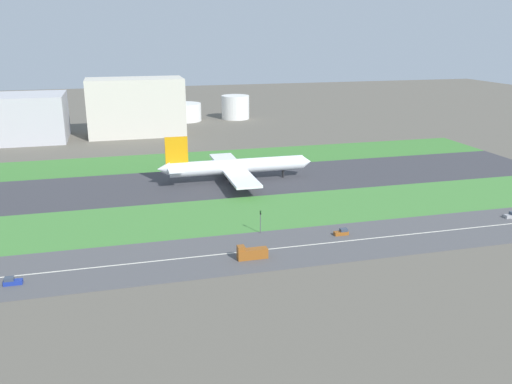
{
  "coord_description": "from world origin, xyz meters",
  "views": [
    {
      "loc": [
        -44.18,
        -208.07,
        60.05
      ],
      "look_at": [
        1.3,
        -36.5,
        6.0
      ],
      "focal_mm": 37.36,
      "sensor_mm": 36.0,
      "label": 1
    }
  ],
  "objects_px": {
    "car_1": "(342,232)",
    "hangar_building": "(136,107)",
    "car_2": "(12,281)",
    "fuel_tank_centre": "(235,107)",
    "airliner": "(234,167)",
    "truck_0": "(251,253)",
    "fuel_tank_west": "(184,112)",
    "traffic_light": "(260,220)",
    "car_0": "(511,215)",
    "terminal_building": "(32,117)"
  },
  "relations": [
    {
      "from": "car_1",
      "to": "hangar_building",
      "type": "xyz_separation_m",
      "value": [
        -52.07,
        182.0,
        15.79
      ]
    },
    {
      "from": "car_2",
      "to": "fuel_tank_centre",
      "type": "xyz_separation_m",
      "value": [
        109.92,
        237.0,
        7.21
      ]
    },
    {
      "from": "airliner",
      "to": "truck_0",
      "type": "xyz_separation_m",
      "value": [
        -12.56,
        -78.0,
        -4.56
      ]
    },
    {
      "from": "car_1",
      "to": "fuel_tank_west",
      "type": "bearing_deg",
      "value": 94.65
    },
    {
      "from": "hangar_building",
      "to": "car_2",
      "type": "bearing_deg",
      "value": -101.72
    },
    {
      "from": "airliner",
      "to": "traffic_light",
      "type": "bearing_deg",
      "value": -94.84
    },
    {
      "from": "car_2",
      "to": "fuel_tank_west",
      "type": "bearing_deg",
      "value": -107.22
    },
    {
      "from": "airliner",
      "to": "hangar_building",
      "type": "height_order",
      "value": "hangar_building"
    },
    {
      "from": "car_2",
      "to": "car_1",
      "type": "relative_size",
      "value": 1.0
    },
    {
      "from": "car_2",
      "to": "traffic_light",
      "type": "distance_m",
      "value": 70.72
    },
    {
      "from": "airliner",
      "to": "fuel_tank_west",
      "type": "height_order",
      "value": "airliner"
    },
    {
      "from": "car_0",
      "to": "car_1",
      "type": "relative_size",
      "value": 1.0
    },
    {
      "from": "airliner",
      "to": "terminal_building",
      "type": "bearing_deg",
      "value": 128.78
    },
    {
      "from": "airliner",
      "to": "fuel_tank_west",
      "type": "xyz_separation_m",
      "value": [
        0.06,
        159.0,
        -0.23
      ]
    },
    {
      "from": "car_0",
      "to": "terminal_building",
      "type": "distance_m",
      "value": 250.17
    },
    {
      "from": "car_0",
      "to": "hangar_building",
      "type": "distance_m",
      "value": 214.92
    },
    {
      "from": "car_1",
      "to": "hangar_building",
      "type": "bearing_deg",
      "value": 105.97
    },
    {
      "from": "truck_0",
      "to": "terminal_building",
      "type": "relative_size",
      "value": 0.21
    },
    {
      "from": "car_0",
      "to": "car_1",
      "type": "distance_m",
      "value": 61.14
    },
    {
      "from": "hangar_building",
      "to": "fuel_tank_centre",
      "type": "xyz_separation_m",
      "value": [
        70.09,
        45.0,
        -8.57
      ]
    },
    {
      "from": "truck_0",
      "to": "hangar_building",
      "type": "bearing_deg",
      "value": -83.76
    },
    {
      "from": "fuel_tank_centre",
      "to": "airliner",
      "type": "bearing_deg",
      "value": -102.94
    },
    {
      "from": "truck_0",
      "to": "fuel_tank_west",
      "type": "xyz_separation_m",
      "value": [
        12.62,
        237.0,
        4.33
      ]
    },
    {
      "from": "airliner",
      "to": "traffic_light",
      "type": "height_order",
      "value": "airliner"
    },
    {
      "from": "truck_0",
      "to": "fuel_tank_centre",
      "type": "relative_size",
      "value": 0.43
    },
    {
      "from": "terminal_building",
      "to": "car_2",
      "type": "bearing_deg",
      "value": -84.59
    },
    {
      "from": "car_2",
      "to": "fuel_tank_west",
      "type": "height_order",
      "value": "fuel_tank_west"
    },
    {
      "from": "airliner",
      "to": "car_1",
      "type": "distance_m",
      "value": 70.67
    },
    {
      "from": "airliner",
      "to": "car_2",
      "type": "relative_size",
      "value": 14.77
    },
    {
      "from": "car_0",
      "to": "terminal_building",
      "type": "bearing_deg",
      "value": 133.25
    },
    {
      "from": "car_1",
      "to": "terminal_building",
      "type": "relative_size",
      "value": 0.11
    },
    {
      "from": "fuel_tank_centre",
      "to": "car_0",
      "type": "bearing_deg",
      "value": -79.25
    },
    {
      "from": "traffic_light",
      "to": "fuel_tank_west",
      "type": "height_order",
      "value": "fuel_tank_west"
    },
    {
      "from": "car_0",
      "to": "car_1",
      "type": "bearing_deg",
      "value": 180.0
    },
    {
      "from": "car_0",
      "to": "hangar_building",
      "type": "xyz_separation_m",
      "value": [
        -113.21,
        182.0,
        15.79
      ]
    },
    {
      "from": "truck_0",
      "to": "terminal_building",
      "type": "bearing_deg",
      "value": -67.63
    },
    {
      "from": "truck_0",
      "to": "terminal_building",
      "type": "distance_m",
      "value": 207.93
    },
    {
      "from": "airliner",
      "to": "car_1",
      "type": "height_order",
      "value": "airliner"
    },
    {
      "from": "terminal_building",
      "to": "fuel_tank_west",
      "type": "bearing_deg",
      "value": 26.15
    },
    {
      "from": "airliner",
      "to": "terminal_building",
      "type": "xyz_separation_m",
      "value": [
        -91.58,
        114.0,
        6.7
      ]
    },
    {
      "from": "fuel_tank_centre",
      "to": "truck_0",
      "type": "bearing_deg",
      "value": -101.7
    },
    {
      "from": "car_0",
      "to": "terminal_building",
      "type": "xyz_separation_m",
      "value": [
        -171.22,
        182.0,
        12.01
      ]
    },
    {
      "from": "truck_0",
      "to": "airliner",
      "type": "bearing_deg",
      "value": -99.15
    },
    {
      "from": "car_0",
      "to": "car_2",
      "type": "relative_size",
      "value": 1.0
    },
    {
      "from": "terminal_building",
      "to": "fuel_tank_centre",
      "type": "height_order",
      "value": "terminal_building"
    },
    {
      "from": "airliner",
      "to": "fuel_tank_centre",
      "type": "xyz_separation_m",
      "value": [
        36.53,
        159.0,
        1.9
      ]
    },
    {
      "from": "truck_0",
      "to": "fuel_tank_centre",
      "type": "xyz_separation_m",
      "value": [
        49.09,
        237.0,
        6.46
      ]
    },
    {
      "from": "car_0",
      "to": "car_2",
      "type": "xyz_separation_m",
      "value": [
        -153.03,
        -10.0,
        0.0
      ]
    },
    {
      "from": "car_2",
      "to": "hangar_building",
      "type": "relative_size",
      "value": 0.08
    },
    {
      "from": "fuel_tank_west",
      "to": "airliner",
      "type": "bearing_deg",
      "value": -90.02
    }
  ]
}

